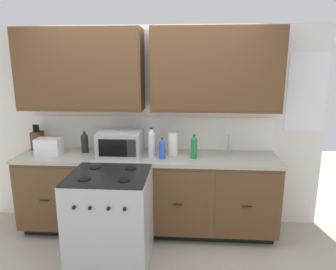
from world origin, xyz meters
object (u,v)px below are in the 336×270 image
at_px(stove_range, 111,219).
at_px(bottle_blue, 162,149).
at_px(knife_block, 38,140).
at_px(bottle_dark, 85,142).
at_px(bottle_green, 194,147).
at_px(microwave, 120,144).
at_px(bottle_clear, 151,143).
at_px(paper_towel_roll, 173,144).
at_px(toaster, 49,146).

xyz_separation_m(stove_range, bottle_blue, (0.46, 0.52, 0.58)).
bearing_deg(knife_block, bottle_dark, -7.97).
distance_m(stove_range, bottle_green, 1.15).
bearing_deg(microwave, stove_range, -88.14).
bearing_deg(bottle_dark, stove_range, -56.72).
bearing_deg(bottle_blue, knife_block, 169.96).
relative_size(microwave, knife_block, 1.55).
xyz_separation_m(knife_block, bottle_clear, (1.42, -0.21, 0.05)).
height_order(bottle_blue, bottle_clear, bottle_clear).
bearing_deg(microwave, paper_towel_roll, 7.48).
xyz_separation_m(bottle_green, bottle_dark, (-1.28, 0.15, -0.01)).
relative_size(toaster, bottle_dark, 1.11).
height_order(toaster, knife_block, knife_block).
distance_m(bottle_blue, bottle_dark, 0.95).
bearing_deg(bottle_clear, paper_towel_roll, 20.56).
xyz_separation_m(bottle_clear, bottle_dark, (-0.80, 0.12, -0.04)).
relative_size(bottle_green, bottle_dark, 1.07).
distance_m(microwave, bottle_clear, 0.36).
bearing_deg(knife_block, toaster, -41.05).
relative_size(stove_range, knife_block, 3.06).
relative_size(knife_block, bottle_dark, 1.23).
height_order(bottle_blue, bottle_green, bottle_green).
bearing_deg(paper_towel_roll, toaster, -176.56).
xyz_separation_m(bottle_blue, bottle_dark, (-0.93, 0.19, 0.01)).
relative_size(knife_block, paper_towel_roll, 1.19).
relative_size(microwave, toaster, 1.71).
bearing_deg(bottle_blue, microwave, 171.05).
height_order(toaster, bottle_green, bottle_green).
bearing_deg(microwave, knife_block, 169.46).
xyz_separation_m(microwave, bottle_dark, (-0.45, 0.11, -0.02)).
height_order(knife_block, bottle_clear, bottle_clear).
relative_size(microwave, bottle_dark, 1.90).
distance_m(stove_range, bottle_blue, 0.91).
distance_m(microwave, bottle_green, 0.83).
bearing_deg(toaster, bottle_clear, -0.11).
height_order(toaster, bottle_dark, bottle_dark).
distance_m(knife_block, bottle_green, 1.91).
xyz_separation_m(stove_range, bottle_clear, (0.34, 0.59, 0.63)).
relative_size(microwave, paper_towel_roll, 1.85).
xyz_separation_m(toaster, bottle_clear, (1.18, -0.00, 0.07)).
distance_m(toaster, knife_block, 0.31).
bearing_deg(bottle_green, toaster, 179.02).
bearing_deg(microwave, bottle_dark, 165.98).
bearing_deg(toaster, bottle_dark, 17.35).
relative_size(bottle_clear, bottle_dark, 1.32).
bearing_deg(knife_block, bottle_blue, -10.04).
bearing_deg(paper_towel_roll, bottle_blue, -125.14).
xyz_separation_m(microwave, bottle_blue, (0.48, -0.08, -0.02)).
bearing_deg(bottle_dark, toaster, -162.65).
xyz_separation_m(knife_block, bottle_blue, (1.55, -0.27, 0.00)).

